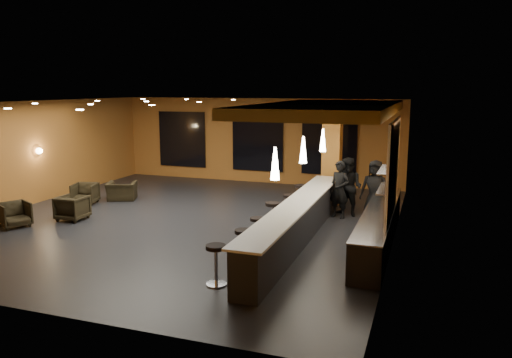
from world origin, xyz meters
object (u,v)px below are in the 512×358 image
(bar_counter, at_px, (297,223))
(pendant_2, at_px, (323,140))
(pendant_1, at_px, (303,150))
(bar_stool_0, at_px, (216,260))
(prep_counter, at_px, (379,228))
(column, at_px, (332,153))
(bar_stool_4, at_px, (289,204))
(staff_b, at_px, (349,187))
(armchair_d, at_px, (122,191))
(bar_stool_1, at_px, (243,242))
(staff_c, at_px, (375,189))
(armchair_a, at_px, (15,215))
(armchair_b, at_px, (73,208))
(bar_stool_5, at_px, (301,194))
(bar_stool_2, at_px, (257,228))
(armchair_c, at_px, (85,194))
(pendant_0, at_px, (275,164))
(staff_a, at_px, (339,190))
(bar_stool_3, at_px, (273,213))

(bar_counter, xyz_separation_m, pendant_2, (0.00, 3.00, 1.85))
(pendant_1, height_order, bar_stool_0, pendant_1)
(prep_counter, bearing_deg, bar_stool_0, -126.74)
(column, xyz_separation_m, bar_stool_4, (-0.78, -2.54, -1.25))
(staff_b, xyz_separation_m, armchair_d, (-7.94, -0.42, -0.59))
(bar_stool_1, bearing_deg, staff_c, 66.06)
(staff_c, distance_m, armchair_a, 10.62)
(staff_b, xyz_separation_m, armchair_b, (-7.78, -3.22, -0.54))
(pendant_2, distance_m, bar_stool_5, 2.00)
(column, bearing_deg, bar_stool_0, -96.04)
(armchair_d, xyz_separation_m, bar_stool_4, (6.34, -0.66, 0.18))
(bar_stool_5, bearing_deg, staff_b, -8.37)
(column, distance_m, bar_stool_2, 5.45)
(armchair_d, bearing_deg, armchair_c, 26.43)
(bar_counter, xyz_separation_m, pendant_0, (0.00, -2.00, 1.85))
(prep_counter, xyz_separation_m, staff_a, (-1.41, 2.29, 0.45))
(staff_b, xyz_separation_m, armchair_c, (-8.77, -1.35, -0.55))
(prep_counter, bearing_deg, staff_a, 121.69)
(armchair_b, bearing_deg, staff_c, -161.03)
(armchair_a, height_order, bar_stool_4, bar_stool_4)
(staff_a, height_order, bar_stool_3, staff_a)
(armchair_b, height_order, bar_stool_4, bar_stool_4)
(bar_counter, distance_m, prep_counter, 2.06)
(bar_stool_1, bearing_deg, bar_stool_0, -95.04)
(bar_counter, xyz_separation_m, bar_stool_2, (-0.88, -0.63, -0.03))
(bar_stool_1, height_order, bar_stool_4, bar_stool_1)
(bar_stool_4, bearing_deg, bar_stool_0, -90.55)
(armchair_b, distance_m, bar_stool_3, 6.15)
(prep_counter, distance_m, bar_stool_0, 4.74)
(armchair_c, bearing_deg, staff_c, -7.39)
(bar_stool_5, bearing_deg, bar_stool_2, -91.83)
(armchair_a, relative_size, bar_stool_3, 0.94)
(bar_stool_1, height_order, bar_stool_3, bar_stool_3)
(pendant_0, relative_size, staff_c, 0.39)
(staff_b, height_order, bar_stool_4, staff_b)
(pendant_2, height_order, bar_stool_2, pendant_2)
(bar_stool_4, bearing_deg, staff_c, 25.79)
(armchair_c, relative_size, bar_stool_4, 1.02)
(column, height_order, pendant_0, column)
(column, xyz_separation_m, pendant_0, (0.00, -6.60, 0.60))
(pendant_2, relative_size, bar_stool_1, 0.85)
(bar_stool_3, bearing_deg, pendant_0, -71.89)
(staff_a, relative_size, staff_c, 0.99)
(bar_counter, height_order, bar_stool_1, bar_counter)
(pendant_1, xyz_separation_m, bar_stool_0, (-0.83, -3.80, -1.81))
(pendant_1, xyz_separation_m, bar_stool_4, (-0.78, 1.56, -1.85))
(bar_counter, relative_size, staff_a, 4.54)
(bar_stool_2, bearing_deg, staff_a, 66.75)
(bar_stool_0, bearing_deg, armchair_d, 136.28)
(pendant_0, relative_size, armchair_a, 0.88)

